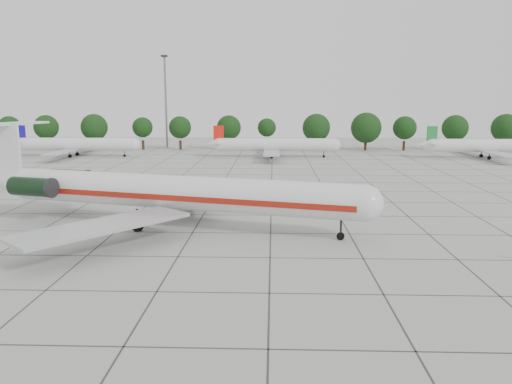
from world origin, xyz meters
TOP-DOWN VIEW (x-y plane):
  - ground at (0.00, 0.00)m, footprint 260.00×260.00m
  - apron_joints at (0.00, 15.00)m, footprint 170.00×170.00m
  - main_airliner at (-12.38, 2.89)m, footprint 45.42×35.02m
  - bg_airliner_b at (-46.43, 67.36)m, footprint 28.24×27.20m
  - bg_airliner_c at (0.66, 67.54)m, footprint 28.24×27.20m
  - bg_airliner_d at (49.98, 67.12)m, footprint 28.24×27.20m
  - tree_line at (-11.68, 85.00)m, footprint 249.86×8.44m
  - floodlight_mast at (-30.00, 92.00)m, footprint 1.60×1.60m

SIDE VIEW (x-z plane):
  - ground at x=0.00m, z-range 0.00..0.00m
  - apron_joints at x=0.00m, z-range 0.00..0.02m
  - bg_airliner_b at x=-46.43m, z-range -0.79..6.61m
  - bg_airliner_c at x=0.66m, z-range -0.79..6.61m
  - bg_airliner_d at x=49.98m, z-range -0.79..6.61m
  - main_airliner at x=-12.38m, z-range -1.59..9.22m
  - tree_line at x=-11.68m, z-range 0.87..11.09m
  - floodlight_mast at x=-30.00m, z-range 1.56..27.01m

